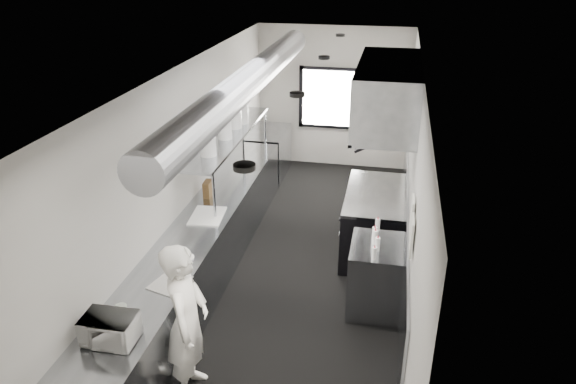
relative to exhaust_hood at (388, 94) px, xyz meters
The scene contains 34 objects.
floor 2.72m from the exhaust_hood, 147.45° to the right, with size 3.00×8.00×0.01m, color black.
ceiling 1.36m from the exhaust_hood, 147.45° to the right, with size 3.00×8.00×0.01m, color white.
wall_back 3.62m from the exhaust_hood, 108.38° to the left, with size 3.00×0.02×2.80m, color #B2AFA9.
wall_left 2.87m from the exhaust_hood, 164.91° to the right, with size 0.02×8.00×2.80m, color #B2AFA9.
wall_right 1.28m from the exhaust_hood, 60.05° to the right, with size 0.02×8.00×2.80m, color #B2AFA9.
wall_cladding 1.92m from the exhaust_hood, 46.22° to the right, with size 0.03×5.50×1.10m, color gray.
hvac_duct 1.83m from the exhaust_hood, behind, with size 0.40×0.40×6.40m, color gray.
service_window 3.58m from the exhaust_hood, 108.57° to the left, with size 1.36×0.05×1.25m.
exhaust_hood is the anchor object (origin of this frame).
prep_counter 3.20m from the exhaust_hood, 151.89° to the right, with size 0.70×6.00×0.90m, color gray.
pass_shelf 2.46m from the exhaust_hood, behind, with size 0.45×3.00×0.68m.
range 1.92m from the exhaust_hood, behind, with size 0.88×1.60×0.94m.
bottle_station 2.39m from the exhaust_hood, 87.82° to the right, with size 0.65×0.80×0.90m, color gray.
far_work_table 3.88m from the exhaust_hood, 131.94° to the left, with size 0.70×1.20×0.90m, color gray.
notice_sheet_a 2.09m from the exhaust_hood, 78.88° to the right, with size 0.02×0.28×0.38m, color silver.
notice_sheet_b 2.43m from the exhaust_hood, 80.58° to the right, with size 0.02×0.28×0.38m, color silver.
line_cook 3.89m from the exhaust_hood, 118.32° to the right, with size 0.62×0.41×1.71m, color silver.
microwave 4.45m from the exhaust_hood, 122.09° to the right, with size 0.44×0.33×0.26m, color silver.
deli_tub_a 4.23m from the exhaust_hood, 126.15° to the right, with size 0.13×0.13×0.09m, color #A4AD9F.
deli_tub_b 4.29m from the exhaust_hood, 125.68° to the right, with size 0.13×0.13×0.09m, color #A4AD9F.
newspaper 3.67m from the exhaust_hood, 128.48° to the right, with size 0.32×0.40×0.01m, color silver.
small_plate 3.34m from the exhaust_hood, 134.71° to the right, with size 0.19×0.19×0.02m, color white.
pastry 3.32m from the exhaust_hood, 134.71° to the right, with size 0.09×0.09×0.09m, color tan.
cutting_board 2.88m from the exhaust_hood, 153.52° to the right, with size 0.41×0.55×0.02m, color silver.
knife_block 2.82m from the exhaust_hood, 168.25° to the right, with size 0.10×0.21×0.23m, color brown.
plate_stack_a 2.49m from the exhaust_hood, 165.50° to the right, with size 0.22×0.22×0.26m, color white.
plate_stack_b 2.41m from the exhaust_hood, behind, with size 0.21×0.21×0.27m, color white.
plate_stack_c 2.49m from the exhaust_hood, 165.06° to the left, with size 0.25×0.25×0.35m, color white.
plate_stack_d 2.53m from the exhaust_hood, 158.92° to the left, with size 0.24×0.24×0.37m, color white.
squeeze_bottle_a 2.23m from the exhaust_hood, 89.45° to the right, with size 0.05×0.05×0.16m, color silver.
squeeze_bottle_b 2.07m from the exhaust_hood, 88.41° to the right, with size 0.06×0.06×0.17m, color silver.
squeeze_bottle_c 1.96m from the exhaust_hood, 89.77° to the right, with size 0.06×0.06×0.19m, color silver.
squeeze_bottle_d 1.91m from the exhaust_hood, 90.21° to the right, with size 0.06×0.06×0.18m, color silver.
squeeze_bottle_e 1.76m from the exhaust_hood, 88.92° to the right, with size 0.06×0.06×0.18m, color silver.
Camera 1 is at (1.18, -6.28, 4.18)m, focal length 33.03 mm.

